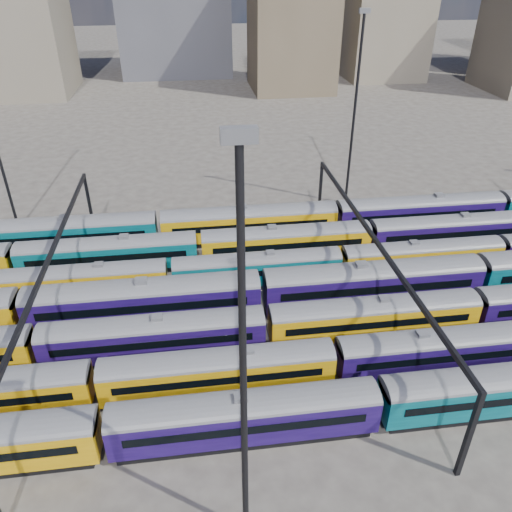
{
  "coord_description": "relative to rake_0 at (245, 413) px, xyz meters",
  "views": [
    {
      "loc": [
        -6.79,
        -39.81,
        30.92
      ],
      "look_at": [
        -0.57,
        6.05,
        3.0
      ],
      "focal_mm": 35.0,
      "sensor_mm": 36.0,
      "label": 1
    }
  ],
  "objects": [
    {
      "name": "ground",
      "position": [
        4.23,
        15.0,
        -2.59
      ],
      "size": [
        500.0,
        500.0,
        0.0
      ],
      "primitive_type": "plane",
      "color": "#403A36",
      "rests_on": "ground"
    },
    {
      "name": "rake_0",
      "position": [
        0.0,
        0.0,
        0.0
      ],
      "size": [
        140.23,
        2.93,
        4.93
      ],
      "color": "black",
      "rests_on": "ground"
    },
    {
      "name": "rake_1",
      "position": [
        17.78,
        5.0,
        -0.1
      ],
      "size": [
        135.06,
        2.82,
        4.74
      ],
      "color": "black",
      "rests_on": "ground"
    },
    {
      "name": "rake_2",
      "position": [
        3.13,
        10.0,
        -0.01
      ],
      "size": [
        119.76,
        2.92,
        4.91
      ],
      "color": "black",
      "rests_on": "ground"
    },
    {
      "name": "rake_3",
      "position": [
        3.39,
        15.0,
        0.34
      ],
      "size": [
        135.71,
        3.31,
        5.58
      ],
      "color": "black",
      "rests_on": "ground"
    },
    {
      "name": "rake_4",
      "position": [
        -5.66,
        20.0,
        -0.2
      ],
      "size": [
        111.06,
        2.71,
        4.55
      ],
      "color": "black",
      "rests_on": "ground"
    },
    {
      "name": "rake_5",
      "position": [
        7.76,
        25.0,
        0.02
      ],
      "size": [
        141.36,
        2.95,
        4.97
      ],
      "color": "black",
      "rests_on": "ground"
    },
    {
      "name": "rake_6",
      "position": [
        4.05,
        30.0,
        0.27
      ],
      "size": [
        154.68,
        3.23,
        5.45
      ],
      "color": "black",
      "rests_on": "ground"
    },
    {
      "name": "gantry_1",
      "position": [
        -15.77,
        15.0,
        4.2
      ],
      "size": [
        0.35,
        40.35,
        8.03
      ],
      "color": "black",
      "rests_on": "ground"
    },
    {
      "name": "gantry_2",
      "position": [
        14.23,
        15.0,
        4.2
      ],
      "size": [
        0.35,
        40.35,
        8.03
      ],
      "color": "black",
      "rests_on": "ground"
    },
    {
      "name": "mast_2",
      "position": [
        -0.77,
        -7.0,
        11.38
      ],
      "size": [
        1.4,
        0.5,
        25.6
      ],
      "color": "black",
      "rests_on": "ground"
    },
    {
      "name": "mast_3",
      "position": [
        19.23,
        39.0,
        11.38
      ],
      "size": [
        1.4,
        0.5,
        25.6
      ],
      "color": "black",
      "rests_on": "ground"
    }
  ]
}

